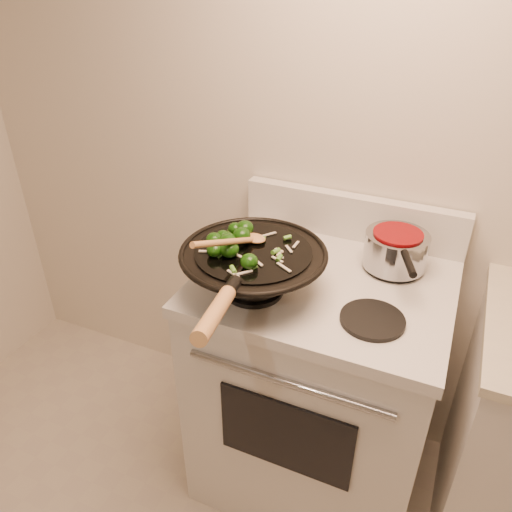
% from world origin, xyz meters
% --- Properties ---
extents(stove, '(0.78, 0.67, 1.08)m').
position_xyz_m(stove, '(-0.11, 1.17, 0.47)').
color(stove, silver).
rests_on(stove, ground).
extents(wok, '(0.43, 0.71, 0.23)m').
position_xyz_m(wok, '(-0.29, 1.01, 1.01)').
color(wok, black).
rests_on(wok, stove).
extents(stirfry, '(0.28, 0.27, 0.05)m').
position_xyz_m(stirfry, '(-0.36, 1.01, 1.08)').
color(stirfry, '#103608').
rests_on(stirfry, wok).
extents(wooden_spoon, '(0.10, 0.31, 0.13)m').
position_xyz_m(wooden_spoon, '(-0.33, 0.99, 1.10)').
color(wooden_spoon, '#B87F48').
rests_on(wooden_spoon, wok).
extents(saucepan, '(0.20, 0.31, 0.12)m').
position_xyz_m(saucepan, '(0.07, 1.32, 0.99)').
color(saucepan, '#93959B').
rests_on(saucepan, stove).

